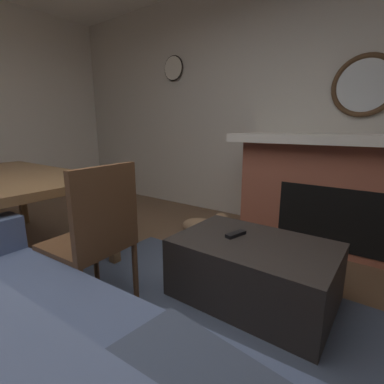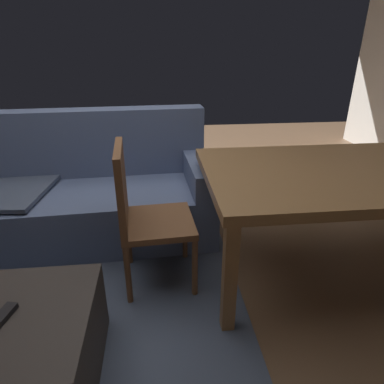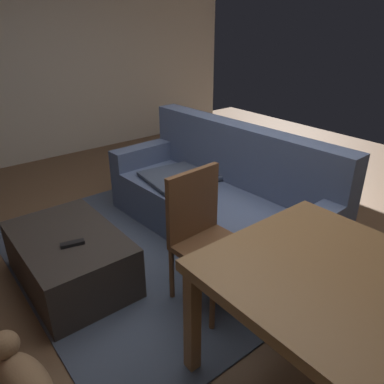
{
  "view_description": "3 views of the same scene",
  "coord_description": "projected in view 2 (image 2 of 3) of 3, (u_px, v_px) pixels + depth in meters",
  "views": [
    {
      "loc": [
        -1.2,
        0.56,
        1.14
      ],
      "look_at": [
        -0.05,
        -0.99,
        0.68
      ],
      "focal_mm": 26.23,
      "sensor_mm": 36.0,
      "label": 1
    },
    {
      "loc": [
        0.3,
        -2.15,
        1.45
      ],
      "look_at": [
        0.45,
        -0.71,
        0.8
      ],
      "focal_mm": 30.82,
      "sensor_mm": 36.0,
      "label": 2
    },
    {
      "loc": [
        1.81,
        -1.75,
        1.83
      ],
      "look_at": [
        0.41,
        -0.63,
        0.98
      ],
      "focal_mm": 34.79,
      "sensor_mm": 36.0,
      "label": 3
    }
  ],
  "objects": [
    {
      "name": "floor",
      "position": [
        123.0,
        251.0,
        2.52
      ],
      "size": [
        8.24,
        8.24,
        0.0
      ],
      "primitive_type": "plane",
      "color": "brown"
    },
    {
      "name": "area_rug",
      "position": [
        36.0,
        290.0,
        2.11
      ],
      "size": [
        2.6,
        2.0,
        0.01
      ],
      "primitive_type": "cube",
      "color": "#3D475B",
      "rests_on": "ground"
    },
    {
      "name": "couch",
      "position": [
        73.0,
        195.0,
        2.64
      ],
      "size": [
        2.21,
        0.95,
        0.97
      ],
      "color": "#4C5B7F",
      "rests_on": "ground"
    },
    {
      "name": "tv_remote",
      "position": [
        1.0,
        318.0,
        1.35
      ],
      "size": [
        0.09,
        0.17,
        0.02
      ],
      "primitive_type": "cube",
      "rotation": [
        0.0,
        0.0,
        -0.25
      ],
      "color": "black",
      "rests_on": "ottoman_coffee_table"
    },
    {
      "name": "dining_table",
      "position": [
        348.0,
        179.0,
        2.07
      ],
      "size": [
        1.81,
        1.05,
        0.74
      ],
      "color": "brown",
      "rests_on": "ground"
    },
    {
      "name": "dining_chair_west",
      "position": [
        142.0,
        211.0,
        2.0
      ],
      "size": [
        0.47,
        0.47,
        0.93
      ],
      "color": "brown",
      "rests_on": "ground"
    },
    {
      "name": "potted_plant",
      "position": [
        323.0,
        165.0,
        3.56
      ],
      "size": [
        0.31,
        0.31,
        0.45
      ],
      "color": "brown",
      "rests_on": "ground"
    }
  ]
}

